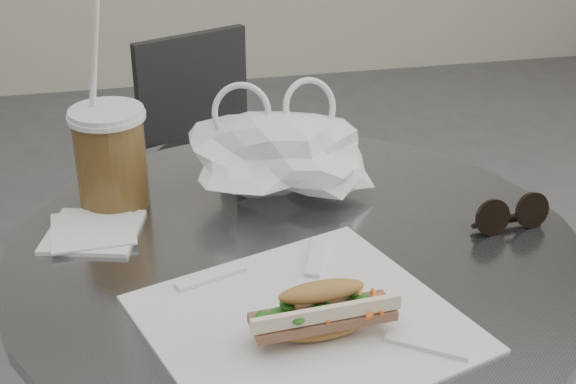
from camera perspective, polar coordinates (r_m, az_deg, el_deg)
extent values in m
cylinder|color=slate|center=(1.06, 0.63, -4.32)|extent=(0.76, 0.76, 0.02)
cylinder|color=#2B2B2E|center=(2.18, -3.63, -8.61)|extent=(0.35, 0.35, 0.02)
cylinder|color=#2B2B2E|center=(2.06, -3.81, -3.66)|extent=(0.06, 0.06, 0.46)
cylinder|color=#2B2B2E|center=(1.96, -4.01, 2.13)|extent=(0.39, 0.39, 0.02)
cube|color=#2B2B2E|center=(2.05, -6.82, 7.51)|extent=(0.29, 0.14, 0.26)
cube|color=white|center=(0.91, 1.15, -9.28)|extent=(0.41, 0.40, 0.00)
ellipsoid|color=#B57F44|center=(0.88, 2.47, -9.67)|extent=(0.20, 0.08, 0.02)
cube|color=brown|center=(0.87, 2.49, -8.84)|extent=(0.16, 0.06, 0.01)
ellipsoid|color=#B57F44|center=(0.86, 2.40, -7.38)|extent=(0.20, 0.08, 0.04)
cylinder|color=brown|center=(1.15, -12.45, 2.09)|extent=(0.10, 0.10, 0.13)
cylinder|color=silver|center=(1.13, -12.81, 5.44)|extent=(0.11, 0.11, 0.01)
cylinder|color=white|center=(1.12, -13.67, 7.91)|extent=(0.05, 0.06, 0.25)
cylinder|color=black|center=(1.10, 14.35, -1.80)|extent=(0.05, 0.02, 0.05)
cylinder|color=black|center=(1.14, 16.96, -1.28)|extent=(0.05, 0.02, 0.05)
cube|color=black|center=(1.12, 15.64, -1.80)|extent=(0.02, 0.01, 0.00)
cube|color=white|center=(1.11, -13.68, -2.77)|extent=(0.15, 0.15, 0.01)
cube|color=white|center=(1.11, -13.70, -2.57)|extent=(0.11, 0.11, 0.00)
cylinder|color=#5C9D64|center=(1.23, -12.39, 3.00)|extent=(0.06, 0.06, 0.11)
cylinder|color=slate|center=(1.21, -12.65, 5.36)|extent=(0.05, 0.05, 0.00)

